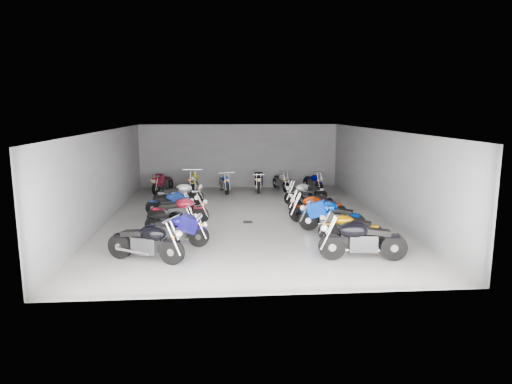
# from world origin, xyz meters

# --- Properties ---
(ground) EXTENTS (14.00, 14.00, 0.00)m
(ground) POSITION_xyz_m (0.00, 0.00, 0.00)
(ground) COLOR gray
(ground) RESTS_ON ground
(wall_back) EXTENTS (10.00, 0.10, 3.20)m
(wall_back) POSITION_xyz_m (0.00, 7.00, 1.60)
(wall_back) COLOR slate
(wall_back) RESTS_ON ground
(wall_left) EXTENTS (0.10, 14.00, 3.20)m
(wall_left) POSITION_xyz_m (-5.00, 0.00, 1.60)
(wall_left) COLOR slate
(wall_left) RESTS_ON ground
(wall_right) EXTENTS (0.10, 14.00, 3.20)m
(wall_right) POSITION_xyz_m (5.00, 0.00, 1.60)
(wall_right) COLOR slate
(wall_right) RESTS_ON ground
(ceiling) EXTENTS (10.00, 14.00, 0.04)m
(ceiling) POSITION_xyz_m (0.00, 0.00, 3.22)
(ceiling) COLOR black
(ceiling) RESTS_ON wall_back
(drain_grate) EXTENTS (0.32, 0.32, 0.01)m
(drain_grate) POSITION_xyz_m (0.00, -0.50, 0.01)
(drain_grate) COLOR black
(drain_grate) RESTS_ON ground
(motorcycle_left_a) EXTENTS (2.11, 0.99, 0.98)m
(motorcycle_left_a) POSITION_xyz_m (-2.89, -4.54, 0.53)
(motorcycle_left_a) COLOR black
(motorcycle_left_a) RESTS_ON ground
(motorcycle_left_b) EXTENTS (1.99, 0.54, 0.88)m
(motorcycle_left_b) POSITION_xyz_m (-2.25, -3.20, 0.48)
(motorcycle_left_b) COLOR black
(motorcycle_left_b) RESTS_ON ground
(motorcycle_left_c) EXTENTS (1.77, 0.79, 0.82)m
(motorcycle_left_c) POSITION_xyz_m (-2.48, -2.07, 0.44)
(motorcycle_left_c) COLOR black
(motorcycle_left_c) RESTS_ON ground
(motorcycle_left_d) EXTENTS (2.11, 0.46, 0.93)m
(motorcycle_left_d) POSITION_xyz_m (-2.38, -0.74, 0.51)
(motorcycle_left_d) COLOR black
(motorcycle_left_d) RESTS_ON ground
(motorcycle_left_e) EXTENTS (1.89, 0.70, 0.86)m
(motorcycle_left_e) POSITION_xyz_m (-2.81, 0.59, 0.47)
(motorcycle_left_e) COLOR black
(motorcycle_left_e) RESTS_ON ground
(motorcycle_left_f) EXTENTS (2.05, 0.68, 0.92)m
(motorcycle_left_f) POSITION_xyz_m (-2.64, 2.42, 0.50)
(motorcycle_left_f) COLOR black
(motorcycle_left_f) RESTS_ON ground
(motorcycle_right_a) EXTENTS (2.33, 0.52, 1.02)m
(motorcycle_right_a) POSITION_xyz_m (2.75, -4.85, 0.56)
(motorcycle_right_a) COLOR black
(motorcycle_right_a) RESTS_ON ground
(motorcycle_right_b) EXTENTS (1.86, 0.78, 0.85)m
(motorcycle_right_b) POSITION_xyz_m (2.89, -3.29, 0.46)
(motorcycle_right_b) COLOR black
(motorcycle_right_b) RESTS_ON ground
(motorcycle_right_c) EXTENTS (2.05, 1.05, 0.96)m
(motorcycle_right_c) POSITION_xyz_m (2.61, -2.04, 0.53)
(motorcycle_right_c) COLOR black
(motorcycle_right_c) RESTS_ON ground
(motorcycle_right_d) EXTENTS (2.07, 0.41, 0.91)m
(motorcycle_right_d) POSITION_xyz_m (2.46, -0.59, 0.50)
(motorcycle_right_d) COLOR black
(motorcycle_right_d) RESTS_ON ground
(motorcycle_right_e) EXTENTS (1.86, 0.38, 0.82)m
(motorcycle_right_e) POSITION_xyz_m (2.53, 0.80, 0.45)
(motorcycle_right_e) COLOR black
(motorcycle_right_e) RESTS_ON ground
(motorcycle_right_f) EXTENTS (1.94, 0.75, 0.88)m
(motorcycle_right_f) POSITION_xyz_m (2.61, 2.45, 0.48)
(motorcycle_right_f) COLOR black
(motorcycle_right_f) RESTS_ON ground
(motorcycle_back_a) EXTENTS (0.80, 1.91, 0.87)m
(motorcycle_back_a) POSITION_xyz_m (-3.73, 5.68, 0.48)
(motorcycle_back_a) COLOR black
(motorcycle_back_a) RESTS_ON ground
(motorcycle_back_b) EXTENTS (0.45, 2.30, 1.01)m
(motorcycle_back_b) POSITION_xyz_m (-2.20, 5.29, 0.55)
(motorcycle_back_b) COLOR black
(motorcycle_back_b) RESTS_ON ground
(motorcycle_back_c) EXTENTS (0.51, 1.92, 0.85)m
(motorcycle_back_c) POSITION_xyz_m (-0.77, 5.47, 0.46)
(motorcycle_back_c) COLOR black
(motorcycle_back_c) RESTS_ON ground
(motorcycle_back_d) EXTENTS (0.44, 2.05, 0.90)m
(motorcycle_back_d) POSITION_xyz_m (0.89, 5.70, 0.49)
(motorcycle_back_d) COLOR black
(motorcycle_back_d) RESTS_ON ground
(motorcycle_back_e) EXTENTS (0.61, 1.87, 0.84)m
(motorcycle_back_e) POSITION_xyz_m (2.02, 5.87, 0.46)
(motorcycle_back_e) COLOR black
(motorcycle_back_e) RESTS_ON ground
(motorcycle_back_f) EXTENTS (0.63, 1.92, 0.86)m
(motorcycle_back_f) POSITION_xyz_m (3.52, 5.37, 0.47)
(motorcycle_back_f) COLOR black
(motorcycle_back_f) RESTS_ON ground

